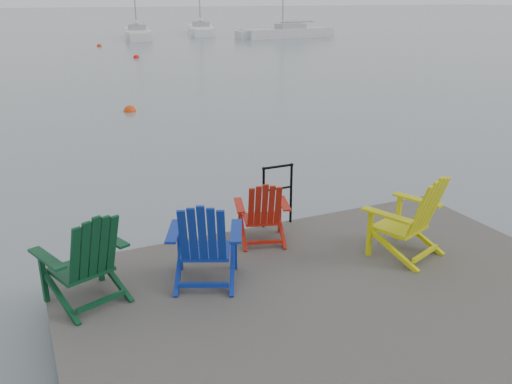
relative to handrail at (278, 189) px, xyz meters
name	(u,v)px	position (x,y,z in m)	size (l,w,h in m)	color
ground	(357,352)	(-0.25, -2.45, -1.04)	(400.00, 400.00, 0.00)	slate
dock	(359,324)	(-0.25, -2.45, -0.69)	(6.00, 5.00, 1.40)	#2B2826
handrail	(278,189)	(0.00, 0.00, 0.00)	(0.48, 0.04, 0.90)	black
chair_green	(86,258)	(-2.80, -1.07, -0.01)	(1.02, 0.97, 1.06)	#0A371D
chair_blue	(204,241)	(-1.52, -1.20, -0.01)	(1.02, 0.98, 1.05)	navy
chair_red	(263,211)	(-0.45, -0.46, -0.09)	(0.84, 0.79, 0.89)	#AB1A0C
chair_yellow	(411,215)	(1.07, -1.59, 0.01)	(1.05, 1.01, 1.10)	#C6C50B
sailboat_near	(137,34)	(8.11, 44.92, -0.69)	(3.72, 8.73, 11.68)	silver
sailboat_mid	(201,30)	(15.31, 48.04, -0.69)	(4.72, 9.23, 12.28)	white
sailboat_far	(287,33)	(21.02, 40.06, -0.69)	(8.73, 2.88, 11.84)	silver
buoy_a	(130,111)	(0.29, 11.61, -1.04)	(0.41, 0.41, 0.41)	#DD3D0D
buoy_c	(136,58)	(4.23, 28.15, -1.04)	(0.40, 0.40, 0.40)	red
buoy_d	(99,46)	(3.49, 37.55, -1.04)	(0.39, 0.39, 0.39)	red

